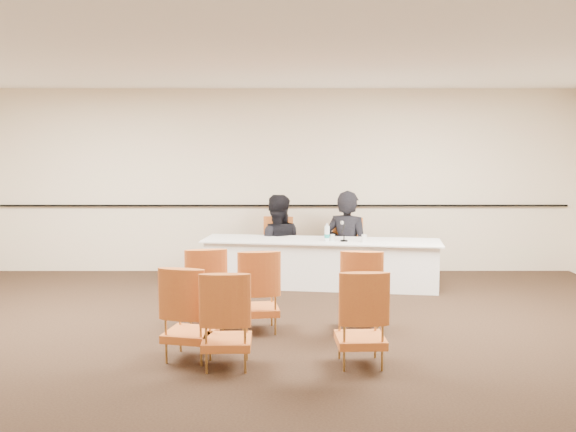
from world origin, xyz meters
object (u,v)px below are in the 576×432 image
object	(u,v)px
water_bottle	(327,232)
aud_chair_back_right	(361,317)
panel_table	(321,263)
panelist_second	(276,250)
panelist_second_chair	(276,248)
drinking_glass	(333,238)
aud_chair_front_mid	(258,290)
panelist_main_chair	(347,250)
aud_chair_back_left	(190,312)
coffee_cup	(364,239)
aud_chair_back_mid	(227,319)
panelist_main	(347,252)
aud_chair_front_right	(361,290)
microphone	(344,232)
aud_chair_front_left	(206,287)

from	to	relation	value
water_bottle	aud_chair_back_right	bearing A→B (deg)	-87.84
water_bottle	panel_table	bearing A→B (deg)	130.96
panelist_second	aud_chair_back_right	bearing A→B (deg)	100.09
panel_table	panelist_second_chair	distance (m)	0.93
drinking_glass	aud_chair_front_mid	world-z (taller)	aud_chair_front_mid
panelist_main_chair	aud_chair_back_left	bearing A→B (deg)	-109.56
panelist_second_chair	aud_chair_back_right	world-z (taller)	same
coffee_cup	aud_chair_back_left	size ratio (longest dim) A/B	0.12
water_bottle	aud_chair_back_left	size ratio (longest dim) A/B	0.27
aud_chair_back_mid	aud_chair_back_right	xyz separation A→B (m)	(1.28, 0.06, 0.00)
panelist_main	aud_chair_front_right	bearing A→B (deg)	113.02
panelist_main_chair	water_bottle	xyz separation A→B (m)	(-0.35, -0.57, 0.35)
aud_chair_front_mid	aud_chair_back_mid	world-z (taller)	same
panelist_second_chair	aud_chair_front_right	distance (m)	3.03
panelist_main	microphone	bearing A→B (deg)	105.49
panelist_main	coffee_cup	world-z (taller)	panelist_main
aud_chair_back_left	panel_table	bearing A→B (deg)	78.24
panelist_second	aud_chair_front_mid	bearing A→B (deg)	84.42
water_bottle	aud_chair_front_left	distance (m)	2.55
panel_table	microphone	distance (m)	0.61
aud_chair_front_mid	aud_chair_front_right	distance (m)	1.18
aud_chair_front_left	panelist_main	bearing A→B (deg)	44.17
coffee_cup	aud_chair_back_mid	bearing A→B (deg)	-118.00
water_bottle	aud_chair_front_left	size ratio (longest dim) A/B	0.27
panel_table	panelist_second	size ratio (longest dim) A/B	1.99
panelist_main_chair	coffee_cup	world-z (taller)	panelist_main_chair
water_bottle	drinking_glass	distance (m)	0.11
coffee_cup	aud_chair_front_left	world-z (taller)	aud_chair_front_left
water_bottle	aud_chair_back_left	xyz separation A→B (m)	(-1.55, -3.09, -0.35)
panelist_second	coffee_cup	bearing A→B (deg)	143.08
panelist_second	aud_chair_back_right	distance (m)	4.09
panelist_second	aud_chair_back_left	world-z (taller)	panelist_second
panelist_second	aud_chair_front_left	bearing A→B (deg)	71.86
aud_chair_front_right	aud_chair_back_mid	bearing A→B (deg)	-134.15
water_bottle	coffee_cup	bearing A→B (deg)	-16.73
coffee_cup	aud_chair_front_left	xyz separation A→B (m)	(-2.05, -1.85, -0.28)
aud_chair_back_left	aud_chair_back_right	distance (m)	1.68
water_bottle	aud_chair_front_right	bearing A→B (deg)	-83.06
drinking_glass	panelist_second	bearing A→B (deg)	138.55
aud_chair_front_mid	panel_table	bearing A→B (deg)	61.88
aud_chair_front_mid	aud_chair_back_mid	xyz separation A→B (m)	(-0.24, -1.17, 0.00)
coffee_cup	panel_table	bearing A→B (deg)	157.39
panelist_main	panelist_second	world-z (taller)	panelist_main
panelist_second	aud_chair_back_right	xyz separation A→B (m)	(0.88, -3.99, 0.04)
panelist_main	drinking_glass	size ratio (longest dim) A/B	19.40
drinking_glass	water_bottle	bearing A→B (deg)	171.41
panelist_second	aud_chair_back_right	world-z (taller)	panelist_second
aud_chair_back_right	panel_table	bearing A→B (deg)	90.96
microphone	aud_chair_front_right	distance (m)	2.11
coffee_cup	aud_chair_front_right	xyz separation A→B (m)	(-0.26, -1.97, -0.28)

